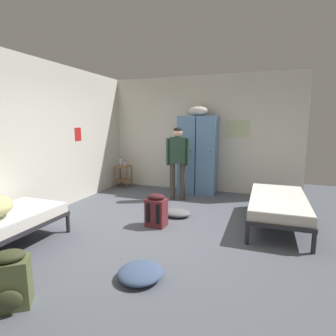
{
  "coord_description": "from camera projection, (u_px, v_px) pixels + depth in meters",
  "views": [
    {
      "loc": [
        1.51,
        -3.92,
        1.69
      ],
      "look_at": [
        0.0,
        0.27,
        0.95
      ],
      "focal_mm": 29.08,
      "sensor_mm": 36.0,
      "label": 1
    }
  ],
  "objects": [
    {
      "name": "lotion_bottle",
      "position": [
        125.0,
        163.0,
        7.1
      ],
      "size": [
        0.05,
        0.05,
        0.16
      ],
      "color": "beige",
      "rests_on": "shelf_unit"
    },
    {
      "name": "person_traveler",
      "position": [
        178.0,
        157.0,
        5.91
      ],
      "size": [
        0.49,
        0.29,
        1.59
      ],
      "color": "#3D3833",
      "rests_on": "ground_plane"
    },
    {
      "name": "ground_plane",
      "position": [
        162.0,
        228.0,
        4.42
      ],
      "size": [
        8.65,
        8.65,
        0.0
      ],
      "primitive_type": "plane",
      "color": "#565B66"
    },
    {
      "name": "bed_right",
      "position": [
        278.0,
        203.0,
        4.5
      ],
      "size": [
        0.9,
        1.9,
        0.49
      ],
      "color": "#28282D",
      "rests_on": "ground_plane"
    },
    {
      "name": "clothes_pile_denim",
      "position": [
        140.0,
        273.0,
        2.99
      ],
      "size": [
        0.5,
        0.52,
        0.13
      ],
      "color": "#42567A",
      "rests_on": "ground_plane"
    },
    {
      "name": "locker_bank",
      "position": [
        198.0,
        153.0,
        6.52
      ],
      "size": [
        0.9,
        0.55,
        2.07
      ],
      "color": "#5B84B2",
      "rests_on": "ground_plane"
    },
    {
      "name": "water_bottle",
      "position": [
        121.0,
        162.0,
        7.2
      ],
      "size": [
        0.07,
        0.07,
        0.23
      ],
      "color": "#B2DBEA",
      "rests_on": "shelf_unit"
    },
    {
      "name": "backpack_maroon",
      "position": [
        157.0,
        211.0,
        4.49
      ],
      "size": [
        0.34,
        0.35,
        0.55
      ],
      "color": "maroon",
      "rests_on": "ground_plane"
    },
    {
      "name": "backpack_olive",
      "position": [
        11.0,
        281.0,
        2.49
      ],
      "size": [
        0.41,
        0.42,
        0.55
      ],
      "color": "#566038",
      "rests_on": "ground_plane"
    },
    {
      "name": "shelf_unit",
      "position": [
        124.0,
        174.0,
        7.21
      ],
      "size": [
        0.38,
        0.3,
        0.57
      ],
      "color": "brown",
      "rests_on": "ground_plane"
    },
    {
      "name": "clothes_pile_grey",
      "position": [
        176.0,
        213.0,
        4.98
      ],
      "size": [
        0.52,
        0.4,
        0.12
      ],
      "color": "slate",
      "rests_on": "ground_plane"
    },
    {
      "name": "room_backdrop",
      "position": [
        129.0,
        136.0,
        5.79
      ],
      "size": [
        4.72,
        5.47,
        2.82
      ],
      "color": "silver",
      "rests_on": "ground_plane"
    }
  ]
}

